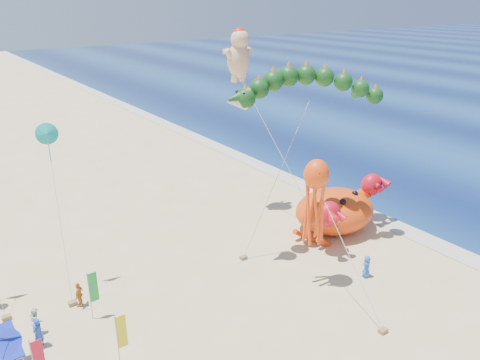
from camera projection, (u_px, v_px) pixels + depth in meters
name	position (u px, v px, depth m)	size (l,w,h in m)	color
ground	(280.00, 269.00, 32.67)	(320.00, 320.00, 0.00)	#D1B784
foam_strip	(389.00, 223.00, 39.20)	(320.00, 320.00, 0.00)	silver
crab_inflatable	(336.00, 209.00, 37.56)	(9.22, 7.21, 4.04)	#E33D0B
dragon_kite	(308.00, 92.00, 31.83)	(12.23, 4.05, 12.98)	#0F3912
cherub_kite	(239.00, 54.00, 37.26)	(4.06, 8.32, 15.45)	#DBAF86
octopus_kite	(316.00, 196.00, 28.89)	(1.66, 7.06, 8.62)	#F8460D
feather_flags	(54.00, 334.00, 23.38)	(8.04, 4.66, 3.20)	gray
beachgoers	(123.00, 288.00, 29.05)	(24.43, 12.11, 1.81)	#2042BC
small_kites	(2.00, 213.00, 25.29)	(7.03, 11.01, 10.87)	gold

